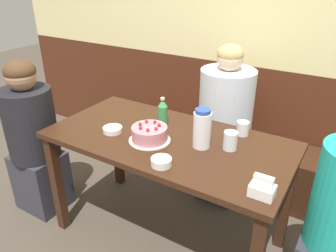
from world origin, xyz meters
TOP-DOWN VIEW (x-y plane):
  - ground_plane at (0.00, 0.00)m, footprint 12.00×12.00m
  - back_wall at (0.00, 1.05)m, footprint 4.80×0.04m
  - bench_seat at (0.00, 0.83)m, footprint 1.87×0.38m
  - dining_table at (0.00, 0.00)m, footprint 1.47×0.74m
  - birthday_cake at (-0.07, -0.09)m, footprint 0.25×0.25m
  - water_pitcher at (0.22, 0.01)m, footprint 0.10×0.10m
  - soju_bottle at (-0.14, 0.16)m, footprint 0.06×0.06m
  - napkin_holder at (0.65, -0.25)m, footprint 0.11×0.08m
  - bowl_soup_white at (-0.33, -0.11)m, footprint 0.12×0.12m
  - bowl_rice_small at (0.13, -0.27)m, footprint 0.11×0.11m
  - glass_water_tall at (0.37, 0.07)m, footprint 0.08×0.08m
  - glass_tumbler_short at (0.36, 0.27)m, footprint 0.08×0.08m
  - person_teal_shirt at (0.11, 0.63)m, footprint 0.39×0.39m
  - person_pale_blue_shirt at (-0.99, -0.22)m, footprint 0.35×0.35m

SIDE VIEW (x-z plane):
  - ground_plane at x=0.00m, z-range 0.00..0.00m
  - bench_seat at x=0.00m, z-range 0.00..0.43m
  - person_pale_blue_shirt at x=-0.99m, z-range -0.01..1.15m
  - person_teal_shirt at x=0.11m, z-range 0.00..1.23m
  - dining_table at x=0.00m, z-range 0.28..1.05m
  - bowl_soup_white at x=-0.33m, z-range 0.77..0.80m
  - bowl_rice_small at x=0.13m, z-range 0.77..0.81m
  - napkin_holder at x=0.65m, z-range 0.76..0.86m
  - glass_tumbler_short at x=0.36m, z-range 0.77..0.86m
  - birthday_cake at x=-0.07m, z-range 0.76..0.87m
  - glass_water_tall at x=0.37m, z-range 0.77..0.87m
  - soju_bottle at x=-0.14m, z-range 0.76..0.94m
  - water_pitcher at x=0.22m, z-range 0.77..1.00m
  - back_wall at x=0.00m, z-range 0.00..2.50m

